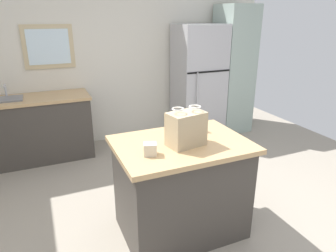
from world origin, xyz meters
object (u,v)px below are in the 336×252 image
object	(u,v)px
kitchen_island	(181,187)
small_box	(150,149)
bottle	(196,122)
refrigerator	(198,82)
shopping_bag	(186,129)
tall_cabinet	(233,70)

from	to	relation	value
kitchen_island	small_box	xyz separation A→B (m)	(-0.34, -0.13, 0.50)
kitchen_island	bottle	xyz separation A→B (m)	(0.25, 0.20, 0.54)
small_box	bottle	bearing A→B (deg)	29.64
refrigerator	small_box	size ratio (longest dim) A/B	17.98
kitchen_island	shopping_bag	xyz separation A→B (m)	(0.01, -0.07, 0.60)
shopping_bag	small_box	world-z (taller)	shopping_bag
kitchen_island	tall_cabinet	bearing A→B (deg)	47.07
shopping_bag	small_box	xyz separation A→B (m)	(-0.34, -0.06, -0.10)
refrigerator	tall_cabinet	size ratio (longest dim) A/B	0.86
small_box	refrigerator	bearing A→B (deg)	53.73
refrigerator	tall_cabinet	distance (m)	0.69
refrigerator	bottle	distance (m)	2.26
kitchen_island	tall_cabinet	size ratio (longest dim) A/B	0.55
refrigerator	bottle	bearing A→B (deg)	-119.25
tall_cabinet	bottle	size ratio (longest dim) A/B	10.47
shopping_bag	small_box	distance (m)	0.36
refrigerator	small_box	distance (m)	2.86
kitchen_island	tall_cabinet	distance (m)	3.03
small_box	bottle	world-z (taller)	bottle
small_box	tall_cabinet	bearing A→B (deg)	44.31
refrigerator	shopping_bag	bearing A→B (deg)	-121.00
tall_cabinet	shopping_bag	size ratio (longest dim) A/B	6.25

